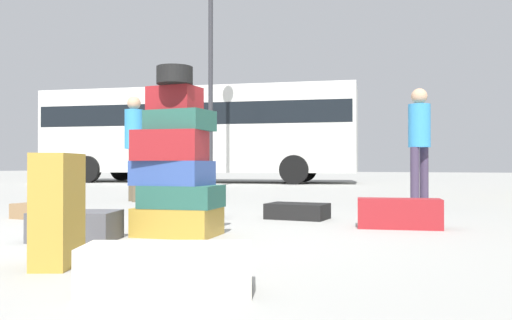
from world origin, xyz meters
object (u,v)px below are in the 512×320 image
object	(u,v)px
suitcase_maroon_foreground_far	(399,213)
person_tourist_with_camera	(134,139)
suitcase_black_white_trunk	(297,211)
parked_bus	(199,129)
suitcase_cream_right_side	(168,268)
suitcase_tower	(176,167)
suitcase_charcoal_upright_blue	(76,226)
suitcase_brown_behind_tower	(41,211)
suitcase_tan_left_side	(58,210)
person_bearded_onlooker	(419,136)
suitcase_black_foreground_near	(203,193)
lamp_post	(211,24)

from	to	relation	value
suitcase_maroon_foreground_far	person_tourist_with_camera	size ratio (longest dim) A/B	0.45
suitcase_black_white_trunk	parked_bus	size ratio (longest dim) A/B	0.06
suitcase_cream_right_side	parked_bus	distance (m)	15.62
suitcase_tower	suitcase_charcoal_upright_blue	size ratio (longest dim) A/B	2.26
suitcase_brown_behind_tower	suitcase_cream_right_side	bearing A→B (deg)	-35.54
suitcase_maroon_foreground_far	suitcase_brown_behind_tower	world-z (taller)	suitcase_maroon_foreground_far
suitcase_tan_left_side	person_bearded_onlooker	world-z (taller)	person_bearded_onlooker
person_bearded_onlooker	suitcase_black_white_trunk	bearing A→B (deg)	-0.57
suitcase_black_white_trunk	person_bearded_onlooker	world-z (taller)	person_bearded_onlooker
suitcase_maroon_foreground_far	suitcase_brown_behind_tower	xyz separation A→B (m)	(-3.78, -0.63, -0.06)
suitcase_black_white_trunk	parked_bus	xyz separation A→B (m)	(-6.86, 10.28, 1.75)
person_bearded_onlooker	parked_bus	bearing A→B (deg)	-107.04
suitcase_maroon_foreground_far	suitcase_black_foreground_near	xyz separation A→B (m)	(-2.15, 0.11, 0.15)
suitcase_tower	person_bearded_onlooker	xyz separation A→B (m)	(1.68, 3.67, 0.41)
person_tourist_with_camera	suitcase_maroon_foreground_far	bearing A→B (deg)	16.11
suitcase_black_foreground_near	suitcase_black_white_trunk	distance (m)	1.08
person_bearded_onlooker	suitcase_black_foreground_near	bearing A→B (deg)	-13.24
suitcase_maroon_foreground_far	suitcase_black_white_trunk	size ratio (longest dim) A/B	1.18
suitcase_tan_left_side	parked_bus	xyz separation A→B (m)	(-6.38, 13.41, 1.50)
suitcase_charcoal_upright_blue	suitcase_tan_left_side	xyz separation A→B (m)	(0.65, -0.89, 0.22)
person_tourist_with_camera	lamp_post	xyz separation A→B (m)	(-1.11, 4.88, 3.21)
suitcase_maroon_foreground_far	suitcase_charcoal_upright_blue	xyz separation A→B (m)	(-2.28, -1.78, -0.02)
person_tourist_with_camera	parked_bus	world-z (taller)	parked_bus
suitcase_maroon_foreground_far	suitcase_brown_behind_tower	distance (m)	3.84
suitcase_charcoal_upright_blue	person_bearded_onlooker	size ratio (longest dim) A/B	0.38
suitcase_tower	person_tourist_with_camera	distance (m)	4.31
suitcase_maroon_foreground_far	suitcase_cream_right_side	distance (m)	3.04
lamp_post	suitcase_charcoal_upright_blue	bearing A→B (deg)	-69.24
suitcase_tan_left_side	person_tourist_with_camera	distance (m)	5.55
suitcase_brown_behind_tower	suitcase_cream_right_side	distance (m)	3.86
suitcase_black_foreground_near	suitcase_cream_right_side	world-z (taller)	suitcase_black_foreground_near
suitcase_maroon_foreground_far	person_tourist_with_camera	xyz separation A→B (m)	(-4.47, 2.05, 0.89)
suitcase_tower	suitcase_maroon_foreground_far	distance (m)	2.14
suitcase_tower	suitcase_black_foreground_near	world-z (taller)	suitcase_tower
lamp_post	suitcase_black_foreground_near	bearing A→B (deg)	-63.32
suitcase_black_white_trunk	suitcase_tan_left_side	distance (m)	3.17
suitcase_black_white_trunk	person_bearded_onlooker	size ratio (longest dim) A/B	0.39
person_bearded_onlooker	person_tourist_with_camera	size ratio (longest dim) A/B	0.96
lamp_post	suitcase_black_white_trunk	bearing A→B (deg)	-55.61
suitcase_maroon_foreground_far	suitcase_brown_behind_tower	size ratio (longest dim) A/B	1.15
suitcase_black_white_trunk	lamp_post	size ratio (longest dim) A/B	0.10
suitcase_maroon_foreground_far	person_bearded_onlooker	distance (m)	2.60
suitcase_tower	suitcase_cream_right_side	world-z (taller)	suitcase_tower
suitcase_tower	suitcase_black_foreground_near	xyz separation A→B (m)	(-0.45, 1.33, -0.30)
suitcase_charcoal_upright_blue	parked_bus	xyz separation A→B (m)	(-5.73, 12.52, 1.72)
suitcase_black_white_trunk	suitcase_tan_left_side	size ratio (longest dim) A/B	0.97
suitcase_black_white_trunk	person_tourist_with_camera	world-z (taller)	person_tourist_with_camera
suitcase_maroon_foreground_far	suitcase_cream_right_side	xyz separation A→B (m)	(-0.70, -2.95, -0.03)
suitcase_cream_right_side	suitcase_charcoal_upright_blue	world-z (taller)	suitcase_charcoal_upright_blue
suitcase_maroon_foreground_far	person_tourist_with_camera	world-z (taller)	person_tourist_with_camera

